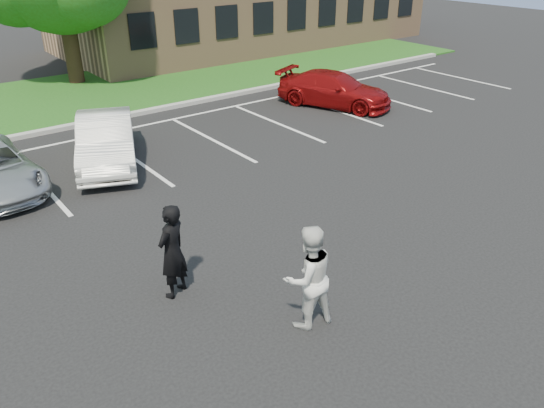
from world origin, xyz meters
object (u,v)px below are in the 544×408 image
at_px(man_white_shirt, 308,277).
at_px(car_red_compact, 334,89).
at_px(man_black_suit, 172,251).
at_px(car_white_sedan, 106,141).

height_order(man_white_shirt, car_red_compact, man_white_shirt).
distance_m(man_black_suit, man_white_shirt, 2.60).
bearing_deg(man_black_suit, car_white_sedan, -127.64).
bearing_deg(car_white_sedan, man_black_suit, -79.98).
distance_m(man_white_shirt, car_white_sedan, 9.13).
height_order(man_black_suit, man_white_shirt, man_white_shirt).
relative_size(man_black_suit, car_red_compact, 0.41).
height_order(man_black_suit, car_red_compact, man_black_suit).
height_order(man_white_shirt, car_white_sedan, man_white_shirt).
bearing_deg(car_red_compact, man_black_suit, -169.75).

